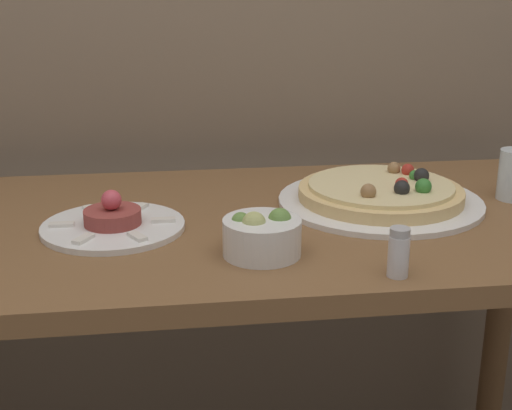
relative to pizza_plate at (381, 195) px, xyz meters
name	(u,v)px	position (x,y,z in m)	size (l,w,h in m)	color
dining_table	(231,278)	(-0.28, -0.04, -0.13)	(1.44, 0.65, 0.77)	brown
pizza_plate	(381,195)	(0.00, 0.00, 0.00)	(0.37, 0.37, 0.06)	white
tartare_plate	(113,223)	(-0.48, -0.07, -0.01)	(0.24, 0.24, 0.07)	white
small_bowl	(262,235)	(-0.25, -0.21, 0.01)	(0.12, 0.12, 0.07)	white
salt_shaker	(399,253)	(-0.07, -0.32, 0.02)	(0.03, 0.03, 0.07)	silver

